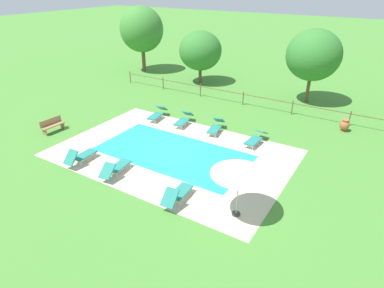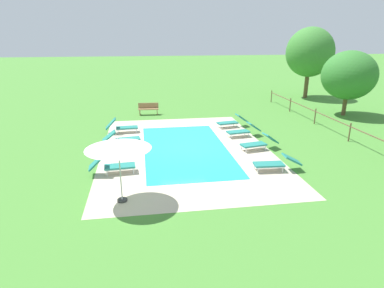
% 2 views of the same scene
% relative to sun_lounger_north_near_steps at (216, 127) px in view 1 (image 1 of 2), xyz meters
% --- Properties ---
extents(ground_plane, '(160.00, 160.00, 0.00)m').
position_rel_sun_lounger_north_near_steps_xyz_m(ground_plane, '(-0.73, -3.73, -0.37)').
color(ground_plane, '#478433').
extents(pool_deck_paving, '(12.81, 8.57, 0.01)m').
position_rel_sun_lounger_north_near_steps_xyz_m(pool_deck_paving, '(-0.73, -3.73, -0.37)').
color(pool_deck_paving, beige).
rests_on(pool_deck_paving, ground).
extents(swimming_pool_water, '(8.53, 4.28, 0.01)m').
position_rel_sun_lounger_north_near_steps_xyz_m(swimming_pool_water, '(-0.73, -3.73, -0.37)').
color(swimming_pool_water, '#23A8C1').
rests_on(swimming_pool_water, ground).
extents(pool_coping_rim, '(9.01, 4.76, 0.01)m').
position_rel_sun_lounger_north_near_steps_xyz_m(pool_coping_rim, '(-0.73, -3.73, -0.36)').
color(pool_coping_rim, beige).
rests_on(pool_coping_rim, ground).
extents(sun_lounger_north_near_steps, '(0.97, 2.08, 0.83)m').
position_rel_sun_lounger_north_near_steps_xyz_m(sun_lounger_north_near_steps, '(0.00, 0.00, 0.00)').
color(sun_lounger_north_near_steps, '#237A70').
rests_on(sun_lounger_north_near_steps, ground).
extents(sun_lounger_north_mid, '(0.75, 1.98, 0.91)m').
position_rel_sun_lounger_north_near_steps_xyz_m(sun_lounger_north_mid, '(2.00, -7.23, 0.01)').
color(sun_lounger_north_mid, '#237A70').
rests_on(sun_lounger_north_mid, ground).
extents(sun_lounger_north_far, '(0.72, 2.09, 0.73)m').
position_rel_sun_lounger_north_near_steps_xyz_m(sun_lounger_north_far, '(2.78, -0.22, -0.01)').
color(sun_lounger_north_far, '#237A70').
rests_on(sun_lounger_north_far, ground).
extents(sun_lounger_north_end, '(0.93, 2.08, 0.83)m').
position_rel_sun_lounger_north_near_steps_xyz_m(sun_lounger_north_end, '(-4.47, -0.20, -0.00)').
color(sun_lounger_north_end, '#237A70').
rests_on(sun_lounger_north_end, ground).
extents(sun_lounger_south_near_corner, '(0.72, 1.95, 0.94)m').
position_rel_sun_lounger_north_near_steps_xyz_m(sun_lounger_south_near_corner, '(-4.24, -7.12, 0.02)').
color(sun_lounger_south_near_corner, '#237A70').
rests_on(sun_lounger_south_near_corner, ground).
extents(sun_lounger_south_mid, '(0.88, 2.06, 0.85)m').
position_rel_sun_lounger_north_near_steps_xyz_m(sun_lounger_south_mid, '(-1.86, -7.00, 0.00)').
color(sun_lounger_south_mid, '#237A70').
rests_on(sun_lounger_south_mid, ground).
extents(sun_lounger_south_far, '(0.89, 2.07, 0.83)m').
position_rel_sun_lounger_north_near_steps_xyz_m(sun_lounger_south_far, '(-2.36, -0.11, -0.00)').
color(sun_lounger_south_far, '#237A70').
rests_on(sun_lounger_south_far, ground).
extents(patio_umbrella_open_foreground, '(2.27, 2.27, 2.38)m').
position_rel_sun_lounger_north_near_steps_xyz_m(patio_umbrella_open_foreground, '(4.58, -6.75, 1.79)').
color(patio_umbrella_open_foreground, '#383838').
rests_on(patio_umbrella_open_foreground, ground).
extents(wooden_bench_lawn_side, '(0.51, 1.52, 0.87)m').
position_rel_sun_lounger_north_near_steps_xyz_m(wooden_bench_lawn_side, '(-8.83, -5.41, 0.10)').
color(wooden_bench_lawn_side, '#937047').
rests_on(wooden_bench_lawn_side, ground).
extents(terracotta_urn_near_fence, '(0.60, 0.60, 0.80)m').
position_rel_sun_lounger_north_near_steps_xyz_m(terracotta_urn_near_fence, '(6.91, 4.45, 0.06)').
color(terracotta_urn_near_fence, '#A85B38').
rests_on(terracotta_urn_near_fence, ground).
extents(perimeter_fence, '(22.88, 0.08, 1.05)m').
position_rel_sun_lounger_north_near_steps_xyz_m(perimeter_fence, '(-0.57, 5.51, 0.33)').
color(perimeter_fence, brown).
rests_on(perimeter_fence, ground).
extents(tree_west_mid, '(3.82, 3.82, 4.66)m').
position_rel_sun_lounger_north_near_steps_xyz_m(tree_west_mid, '(-6.42, 8.94, 2.55)').
color(tree_west_mid, brown).
rests_on(tree_west_mid, ground).
extents(tree_centre, '(4.04, 4.04, 5.55)m').
position_rel_sun_lounger_north_near_steps_xyz_m(tree_centre, '(3.41, 8.81, 3.28)').
color(tree_centre, brown).
rests_on(tree_centre, ground).
extents(tree_east_mid, '(4.31, 4.31, 6.40)m').
position_rel_sun_lounger_north_near_steps_xyz_m(tree_east_mid, '(-13.63, 9.58, 3.80)').
color(tree_east_mid, brown).
rests_on(tree_east_mid, ground).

